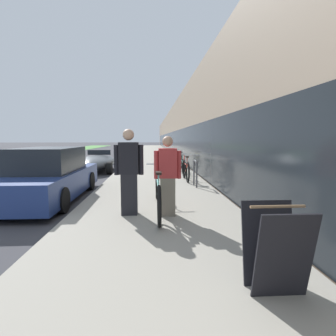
# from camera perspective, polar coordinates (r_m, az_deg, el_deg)

# --- Properties ---
(sidewalk_slab) EXTENTS (3.69, 70.00, 0.15)m
(sidewalk_slab) POSITION_cam_1_polar(r_m,az_deg,el_deg) (25.30, -3.26, 2.74)
(sidewalk_slab) COLOR gray
(sidewalk_slab) RESTS_ON ground
(storefront_facade) EXTENTS (10.01, 70.00, 4.81)m
(storefront_facade) POSITION_cam_1_polar(r_m,az_deg,el_deg) (33.98, 8.42, 7.55)
(storefront_facade) COLOR gray
(storefront_facade) RESTS_ON ground
(lawn_strip) EXTENTS (4.60, 70.00, 0.03)m
(lawn_strip) POSITION_cam_1_polar(r_m,az_deg,el_deg) (31.71, -26.05, 2.73)
(lawn_strip) COLOR #518E42
(lawn_strip) RESTS_ON ground
(tandem_bicycle) EXTENTS (0.52, 2.91, 0.94)m
(tandem_bicycle) POSITION_cam_1_polar(r_m,az_deg,el_deg) (5.68, -2.23, -5.31)
(tandem_bicycle) COLOR black
(tandem_bicycle) RESTS_ON sidewalk_slab
(person_rider) EXTENTS (0.54, 0.21, 1.60)m
(person_rider) POSITION_cam_1_polar(r_m,az_deg,el_deg) (5.25, -0.08, -1.78)
(person_rider) COLOR #756B5B
(person_rider) RESTS_ON sidewalk_slab
(person_bystander) EXTENTS (0.59, 0.23, 1.74)m
(person_bystander) POSITION_cam_1_polar(r_m,az_deg,el_deg) (5.37, -8.49, -0.89)
(person_bystander) COLOR black
(person_bystander) RESTS_ON sidewalk_slab
(bike_rack_hoop) EXTENTS (0.05, 0.60, 0.84)m
(bike_rack_hoop) POSITION_cam_1_polar(r_m,az_deg,el_deg) (8.58, 5.97, -0.57)
(bike_rack_hoop) COLOR #4C4C51
(bike_rack_hoop) RESTS_ON sidewalk_slab
(cruiser_bike_nearest) EXTENTS (0.52, 1.80, 0.94)m
(cruiser_bike_nearest) POSITION_cam_1_polar(r_m,az_deg,el_deg) (9.80, 3.90, -0.38)
(cruiser_bike_nearest) COLOR black
(cruiser_bike_nearest) RESTS_ON sidewalk_slab
(cruiser_bike_middle) EXTENTS (0.52, 1.81, 0.87)m
(cruiser_bike_middle) POSITION_cam_1_polar(r_m,az_deg,el_deg) (12.00, 2.97, 0.76)
(cruiser_bike_middle) COLOR black
(cruiser_bike_middle) RESTS_ON sidewalk_slab
(cruiser_bike_farthest) EXTENTS (0.52, 1.78, 0.87)m
(cruiser_bike_farthest) POSITION_cam_1_polar(r_m,az_deg,el_deg) (14.24, 2.72, 1.66)
(cruiser_bike_farthest) COLOR black
(cruiser_bike_farthest) RESTS_ON sidewalk_slab
(sandwich_board_sign) EXTENTS (0.56, 0.56, 0.90)m
(sandwich_board_sign) POSITION_cam_1_polar(r_m,az_deg,el_deg) (2.98, 22.40, -15.83)
(sandwich_board_sign) COLOR black
(sandwich_board_sign) RESTS_ON sidewalk_slab
(parked_sedan_curbside) EXTENTS (1.76, 4.56, 1.46)m
(parked_sedan_curbside) POSITION_cam_1_polar(r_m,az_deg,el_deg) (7.98, -24.38, -1.70)
(parked_sedan_curbside) COLOR navy
(parked_sedan_curbside) RESTS_ON ground
(vintage_roadster_curbside) EXTENTS (1.85, 4.22, 1.09)m
(vintage_roadster_curbside) POSITION_cam_1_polar(r_m,az_deg,el_deg) (14.09, -15.13, 1.21)
(vintage_roadster_curbside) COLOR #4C5156
(vintage_roadster_curbside) RESTS_ON ground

